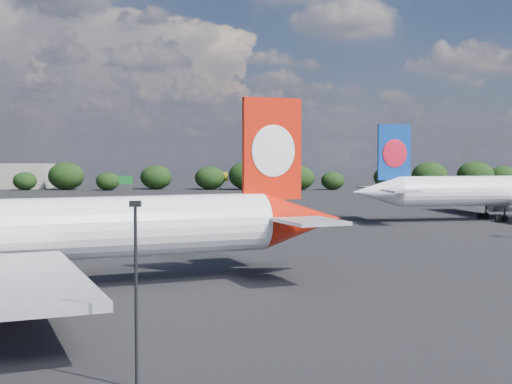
{
  "coord_description": "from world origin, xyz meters",
  "views": [
    {
      "loc": [
        13.45,
        -45.42,
        11.01
      ],
      "look_at": [
        16.0,
        12.0,
        8.0
      ],
      "focal_mm": 50.0,
      "sensor_mm": 36.0,
      "label": 1
    }
  ],
  "objects": [
    {
      "name": "highway_sign",
      "position": [
        -18.0,
        176.0,
        3.13
      ],
      "size": [
        6.0,
        0.3,
        4.5
      ],
      "color": "#156A26",
      "rests_on": "ground"
    },
    {
      "name": "billboard_yellow",
      "position": [
        12.0,
        182.0,
        3.87
      ],
      "size": [
        5.0,
        0.3,
        5.5
      ],
      "color": "yellow",
      "rests_on": "ground"
    },
    {
      "name": "horizon_treeline",
      "position": [
        12.29,
        179.19,
        4.0
      ],
      "size": [
        207.05,
        17.43,
        8.99
      ],
      "color": "black",
      "rests_on": "ground"
    },
    {
      "name": "qantas_airliner",
      "position": [
        0.33,
        11.92,
        4.9
      ],
      "size": [
        47.83,
        45.98,
        16.09
      ],
      "color": "white",
      "rests_on": "ground"
    },
    {
      "name": "ground",
      "position": [
        0.0,
        60.0,
        0.0
      ],
      "size": [
        500.0,
        500.0,
        0.0
      ],
      "primitive_type": "plane",
      "color": "black",
      "rests_on": "ground"
    },
    {
      "name": "apron_lamp_post",
      "position": [
        9.29,
        -12.14,
        5.06
      ],
      "size": [
        0.55,
        0.3,
        8.87
      ],
      "color": "black",
      "rests_on": "ground"
    },
    {
      "name": "china_southern_airliner",
      "position": [
        59.08,
        71.66,
        4.85
      ],
      "size": [
        48.74,
        46.48,
        15.91
      ],
      "color": "white",
      "rests_on": "ground"
    }
  ]
}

